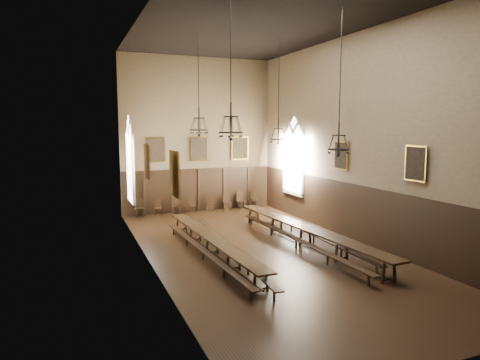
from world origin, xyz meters
TOP-DOWN VIEW (x-y plane):
  - floor at (0.00, 0.00)m, footprint 9.00×18.00m
  - ceiling at (0.00, 0.00)m, footprint 9.00×18.00m
  - wall_back at (0.00, 9.01)m, footprint 9.00×0.02m
  - wall_front at (0.00, -9.01)m, footprint 9.00×0.02m
  - wall_left at (-4.51, 0.00)m, footprint 0.02×18.00m
  - wall_right at (4.51, 0.00)m, footprint 0.02×18.00m
  - wainscot_panelling at (0.00, 0.00)m, footprint 9.00×18.00m
  - table_left at (-2.05, 0.27)m, footprint 1.02×9.38m
  - table_right at (2.01, 0.03)m, footprint 1.38×10.62m
  - bench_left_outer at (-2.56, -0.22)m, footprint 0.64×9.03m
  - bench_left_inner at (-1.48, -0.07)m, footprint 1.00×10.08m
  - bench_right_inner at (1.44, -0.21)m, footprint 0.45×9.84m
  - bench_right_outer at (2.54, 0.23)m, footprint 0.63×9.31m
  - chair_0 at (-3.55, 8.50)m, footprint 0.57×0.57m
  - chair_1 at (-2.54, 8.58)m, footprint 0.43×0.43m
  - chair_2 at (-1.52, 8.50)m, footprint 0.47×0.47m
  - chair_3 at (-0.56, 8.55)m, footprint 0.50×0.50m
  - chair_4 at (0.52, 8.53)m, footprint 0.48×0.48m
  - chair_5 at (1.60, 8.50)m, footprint 0.48×0.48m
  - chair_6 at (2.57, 8.59)m, footprint 0.49×0.49m
  - chair_7 at (3.41, 8.57)m, footprint 0.57×0.57m
  - chandelier_back_left at (-1.76, 2.85)m, footprint 0.80×0.80m
  - chandelier_back_right at (1.72, 2.06)m, footprint 0.75×0.75m
  - chandelier_front_left at (-2.35, -2.64)m, footprint 0.77×0.77m
  - chandelier_front_right at (1.67, -2.65)m, footprint 0.77×0.77m
  - portrait_back_0 at (-2.60, 8.88)m, footprint 1.10×0.12m
  - portrait_back_1 at (0.00, 8.88)m, footprint 1.10×0.12m
  - portrait_back_2 at (2.60, 8.88)m, footprint 1.10×0.12m
  - portrait_left_0 at (-4.38, 1.00)m, footprint 0.12×1.00m
  - portrait_left_1 at (-4.38, -3.50)m, footprint 0.12×1.00m
  - portrait_right_0 at (4.38, 1.00)m, footprint 0.12×1.00m
  - portrait_right_1 at (4.38, -3.50)m, footprint 0.12×1.00m
  - window_right at (4.43, 5.50)m, footprint 0.20×2.20m
  - window_left at (-4.43, 5.50)m, footprint 0.20×2.20m

SIDE VIEW (x-z plane):
  - floor at x=0.00m, z-range -0.02..0.00m
  - bench_left_outer at x=-2.56m, z-range 0.06..0.46m
  - chair_1 at x=-2.54m, z-range -0.17..0.69m
  - chair_4 at x=0.52m, z-range -0.17..0.71m
  - bench_right_outer at x=2.54m, z-range 0.06..0.48m
  - chair_3 at x=-0.56m, z-range -0.18..0.71m
  - chair_5 at x=1.60m, z-range -0.18..0.74m
  - bench_right_inner at x=1.44m, z-range 0.06..0.50m
  - bench_left_inner at x=-1.48m, z-range 0.06..0.52m
  - chair_2 at x=-1.52m, z-range -0.20..0.80m
  - chair_0 at x=-3.55m, z-range -0.20..0.80m
  - chair_6 at x=2.57m, z-range -0.20..0.81m
  - chair_7 at x=3.41m, z-range -0.21..0.84m
  - table_left at x=-2.05m, z-range 0.00..0.73m
  - table_right at x=2.01m, z-range 0.00..0.83m
  - wainscot_panelling at x=0.00m, z-range 0.00..2.50m
  - window_right at x=4.43m, z-range 1.10..5.70m
  - window_left at x=-4.43m, z-range 1.10..5.70m
  - portrait_back_0 at x=-2.60m, z-range 3.00..4.40m
  - portrait_back_1 at x=0.00m, z-range 3.00..4.40m
  - portrait_back_2 at x=2.60m, z-range 3.00..4.40m
  - portrait_left_0 at x=-4.38m, z-range 3.05..4.35m
  - portrait_left_1 at x=-4.38m, z-range 3.05..4.35m
  - portrait_right_0 at x=4.38m, z-range 3.05..4.35m
  - portrait_right_1 at x=4.38m, z-range 3.05..4.35m
  - wall_back at x=0.00m, z-range 0.00..9.00m
  - wall_front at x=0.00m, z-range 0.00..9.00m
  - wall_left at x=-4.51m, z-range 0.00..9.00m
  - wall_right at x=4.51m, z-range 0.00..9.00m
  - chandelier_front_right at x=1.67m, z-range 2.12..7.04m
  - chandelier_back_right at x=1.72m, z-range 2.44..7.14m
  - chandelier_front_left at x=-2.35m, z-range 2.99..7.29m
  - chandelier_back_left at x=-1.76m, z-range 3.01..7.30m
  - ceiling at x=0.00m, z-range 9.00..9.02m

